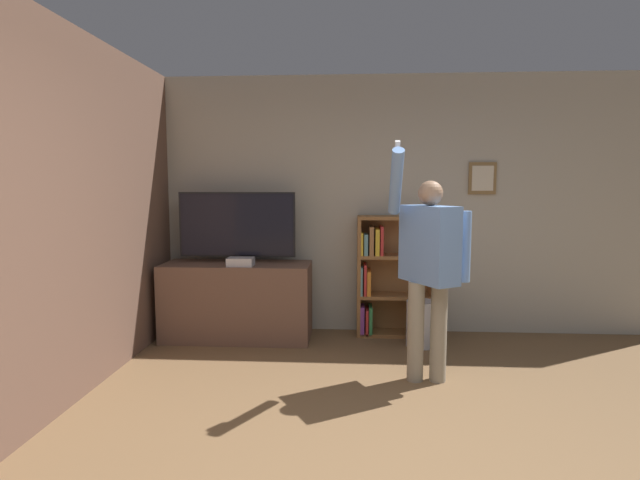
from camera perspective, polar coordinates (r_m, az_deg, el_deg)
wall_back at (r=5.33m, az=6.00°, el=3.97°), size 6.39×0.09×2.70m
wall_side_brick at (r=4.28m, az=-24.37°, el=2.88°), size 0.06×4.63×2.70m
tv_ledge at (r=5.18m, az=-9.43°, el=-6.90°), size 1.49×0.57×0.78m
television at (r=5.12m, az=-9.44°, el=1.57°), size 1.18×0.22×0.72m
game_console at (r=4.94m, az=-9.05°, el=-2.48°), size 0.25×0.18×0.08m
bookshelf at (r=5.24m, az=7.78°, el=-4.00°), size 0.78×0.28×1.25m
person at (r=3.99m, az=12.33°, el=-2.31°), size 0.64×0.58×1.89m
waste_bin at (r=5.02m, az=11.46°, el=-9.33°), size 0.29×0.29×0.45m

